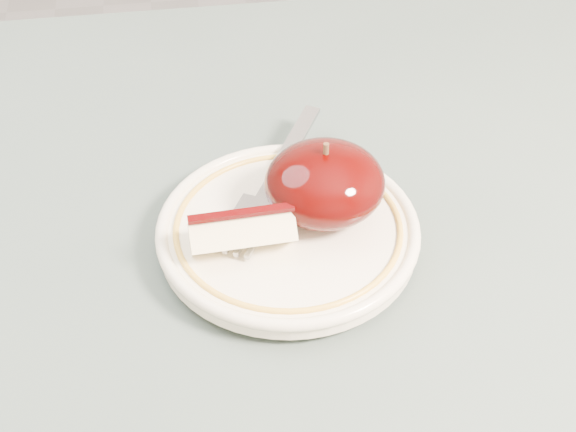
{
  "coord_description": "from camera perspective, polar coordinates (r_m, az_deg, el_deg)",
  "views": [
    {
      "loc": [
        -0.06,
        -0.31,
        1.15
      ],
      "look_at": [
        0.0,
        0.09,
        0.78
      ],
      "focal_mm": 50.0,
      "sensor_mm": 36.0,
      "label": 1
    }
  ],
  "objects": [
    {
      "name": "apple_half",
      "position": [
        0.55,
        2.62,
        2.35
      ],
      "size": [
        0.08,
        0.08,
        0.06
      ],
      "color": "black",
      "rests_on": "plate"
    },
    {
      "name": "fork",
      "position": [
        0.59,
        -1.06,
        2.71
      ],
      "size": [
        0.1,
        0.16,
        0.0
      ],
      "rotation": [
        0.0,
        0.0,
        1.08
      ],
      "color": "gray",
      "rests_on": "plate"
    },
    {
      "name": "plate",
      "position": [
        0.56,
        0.0,
        -1.06
      ],
      "size": [
        0.18,
        0.18,
        0.02
      ],
      "color": "beige",
      "rests_on": "table"
    },
    {
      "name": "table",
      "position": [
        0.58,
        1.39,
        -14.66
      ],
      "size": [
        0.9,
        0.9,
        0.75
      ],
      "color": "brown",
      "rests_on": "ground"
    },
    {
      "name": "apple_wedge",
      "position": [
        0.53,
        -3.27,
        -1.09
      ],
      "size": [
        0.07,
        0.03,
        0.03
      ],
      "rotation": [
        0.0,
        0.0,
        0.04
      ],
      "color": "#F5EAB4",
      "rests_on": "plate"
    }
  ]
}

